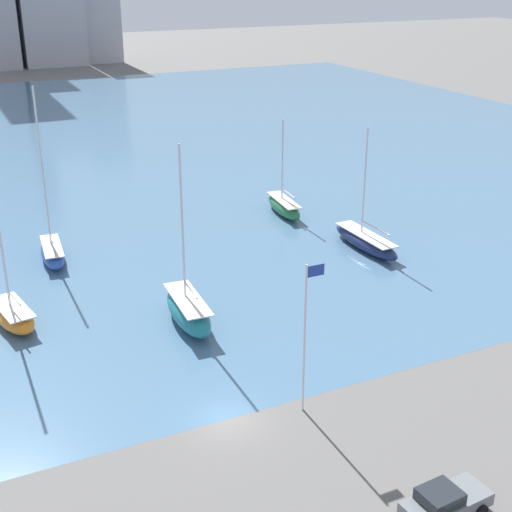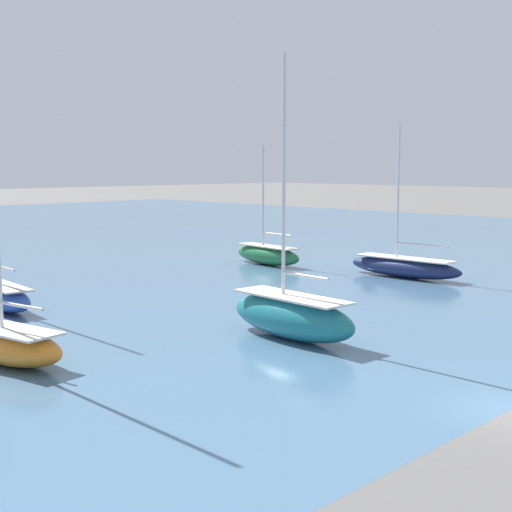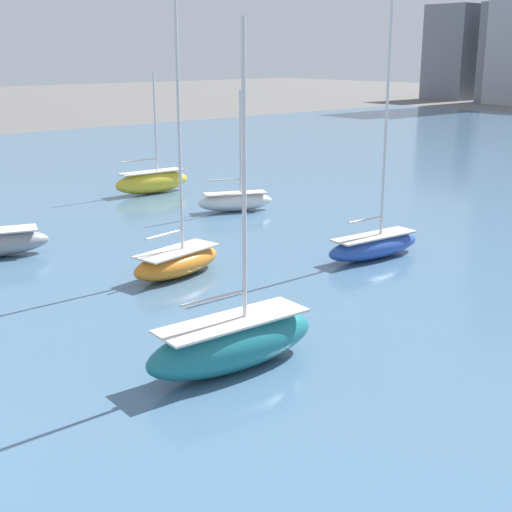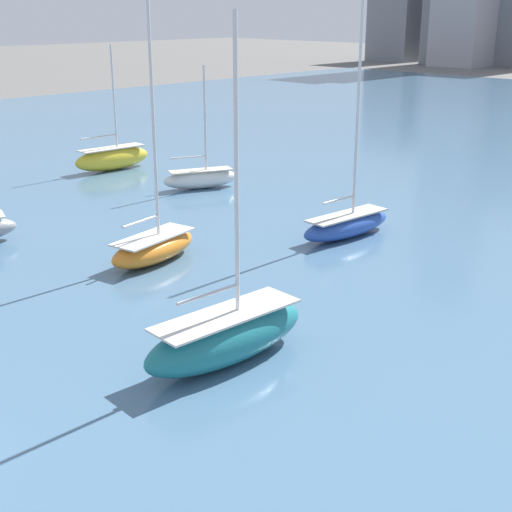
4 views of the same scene
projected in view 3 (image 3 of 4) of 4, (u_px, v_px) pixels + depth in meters
sailboat_yellow at (152, 181)px, 66.02m from camera, size 2.40×7.58×10.99m
sailboat_blue at (374, 244)px, 45.22m from camera, size 2.68×7.59×15.94m
sailboat_white at (235, 201)px, 58.65m from camera, size 4.19×6.45×9.80m
sailboat_orange at (177, 260)px, 41.64m from camera, size 3.52×6.73×16.20m
sailboat_teal at (233, 342)px, 29.29m from camera, size 2.93×8.20×13.95m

